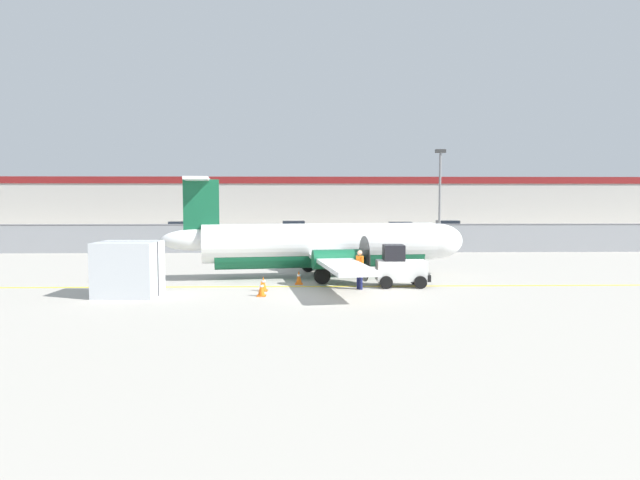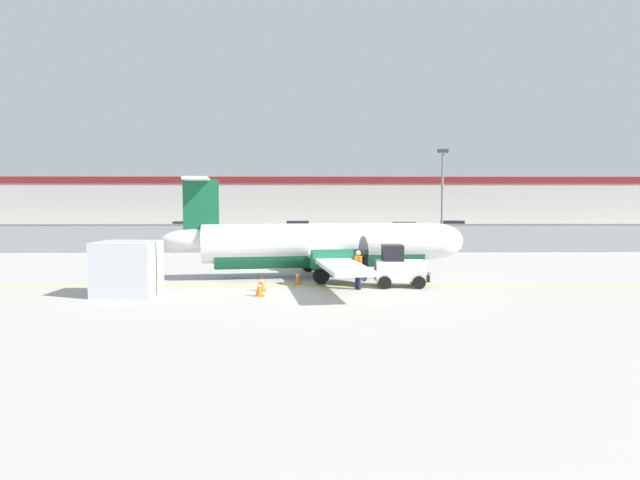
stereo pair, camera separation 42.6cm
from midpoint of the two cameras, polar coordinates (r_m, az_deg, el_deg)
name	(u,v)px [view 1 (the left image)]	position (r m, az deg, el deg)	size (l,w,h in m)	color
ground_plane	(339,286)	(25.65, 1.41, -4.65)	(140.00, 140.00, 0.01)	#ADA89E
perimeter_fence	(326,237)	(41.43, 0.28, 0.27)	(98.00, 0.10, 2.10)	gray
parking_lot_strip	(321,240)	(52.97, -0.12, -0.02)	(98.00, 17.00, 0.12)	#38383A
background_building	(317,204)	(71.32, -0.49, 3.63)	(91.00, 8.10, 6.50)	beige
commuter_airplane	(326,245)	(28.44, 0.17, -0.54)	(15.24, 16.07, 4.92)	white
baggage_tug	(400,268)	(25.67, 7.55, -2.76)	(2.34, 1.40, 1.88)	silver
ground_crew_worker	(360,267)	(24.76, 3.50, -2.76)	(0.45, 0.53, 1.70)	#191E4C
cargo_container	(128,269)	(24.39, -19.10, -2.74)	(2.50, 2.12, 2.20)	silver
traffic_cone_near_left	(362,264)	(31.64, 3.84, -2.41)	(0.36, 0.36, 0.64)	orange
traffic_cone_near_right	(263,284)	(24.49, -6.18, -4.37)	(0.36, 0.36, 0.64)	orange
traffic_cone_far_left	(299,278)	(26.23, -2.59, -3.77)	(0.36, 0.36, 0.64)	orange
traffic_cone_far_right	(261,289)	(23.20, -6.41, -4.85)	(0.36, 0.36, 0.64)	orange
parked_car_0	(182,229)	(57.74, -13.84, 1.03)	(4.27, 2.14, 1.58)	silver
parked_car_1	(229,234)	(49.09, -9.34, 0.56)	(4.33, 2.28, 1.58)	gray
parked_car_2	(295,229)	(57.49, -2.76, 1.13)	(4.27, 2.15, 1.58)	red
parked_car_3	(353,233)	(50.52, 3.08, 0.71)	(4.33, 2.27, 1.58)	gray
parked_car_4	(401,230)	(55.37, 7.91, 0.98)	(4.34, 2.30, 1.58)	red
parked_car_5	(449,228)	(59.73, 12.56, 1.15)	(4.28, 2.17, 1.58)	navy
apron_light_pole	(440,193)	(39.77, 11.60, 4.61)	(0.70, 0.30, 7.27)	slate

